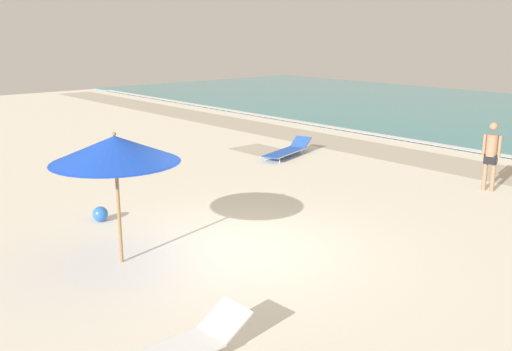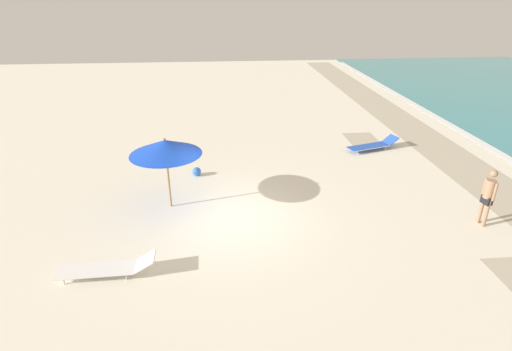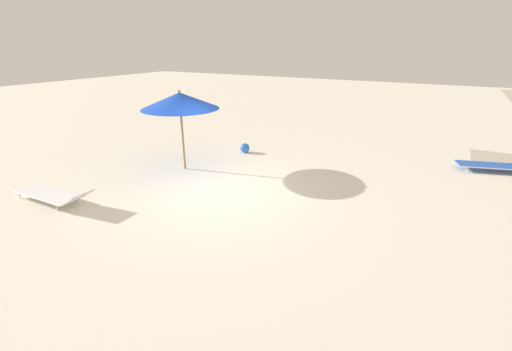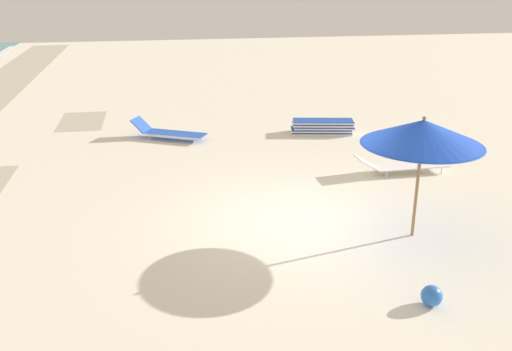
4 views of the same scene
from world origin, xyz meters
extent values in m
cube|color=silver|center=(0.00, 0.00, -0.08)|extent=(60.00, 60.00, 0.16)
cube|color=#B8AE96|center=(-6.52, 6.33, 0.00)|extent=(2.10, 1.41, 0.00)
cylinder|color=#9E7547|center=(-0.97, -1.94, 1.02)|extent=(0.06, 0.06, 2.03)
cone|color=blue|center=(-0.97, -1.94, 2.03)|extent=(2.20, 2.20, 0.46)
cylinder|color=#13359C|center=(-0.97, -1.94, 1.81)|extent=(2.13, 2.13, 0.01)
sphere|color=#9E7547|center=(-0.97, -1.94, 2.29)|extent=(0.07, 0.07, 0.07)
cube|color=white|center=(2.37, -3.36, 0.17)|extent=(0.65, 1.86, 0.03)
cylinder|color=silver|center=(2.07, -3.37, 0.17)|extent=(0.08, 1.84, 0.03)
cylinder|color=silver|center=(2.67, -3.35, 0.17)|extent=(0.08, 1.84, 0.03)
cube|color=white|center=(2.33, -2.20, 0.31)|extent=(0.59, 0.51, 0.30)
cylinder|color=silver|center=(2.13, -4.09, 0.08)|extent=(0.03, 0.03, 0.16)
cylinder|color=silver|center=(2.64, -4.07, 0.08)|extent=(0.03, 0.03, 0.16)
cylinder|color=silver|center=(2.09, -2.65, 0.08)|extent=(0.03, 0.03, 0.16)
cylinder|color=silver|center=(2.60, -2.64, 0.08)|extent=(0.03, 0.03, 0.16)
cube|color=blue|center=(-5.23, 6.11, 0.17)|extent=(1.12, 1.96, 0.03)
cylinder|color=silver|center=(-5.52, 6.02, 0.17)|extent=(0.58, 1.79, 0.03)
cylinder|color=silver|center=(-4.95, 6.20, 0.17)|extent=(0.58, 1.79, 0.03)
cube|color=blue|center=(-5.57, 7.22, 0.32)|extent=(0.69, 0.63, 0.32)
cylinder|color=silver|center=(-5.26, 5.34, 0.08)|extent=(0.03, 0.03, 0.16)
cylinder|color=silver|center=(-4.78, 5.49, 0.08)|extent=(0.03, 0.03, 0.16)
cylinder|color=silver|center=(-5.69, 6.73, 0.08)|extent=(0.03, 0.03, 0.16)
cylinder|color=silver|center=(-5.20, 6.88, 0.08)|extent=(0.03, 0.03, 0.16)
cylinder|color=#A37A5B|center=(0.88, 7.33, 0.45)|extent=(0.11, 0.11, 0.90)
cylinder|color=#A37A5B|center=(1.08, 7.37, 0.45)|extent=(0.11, 0.11, 0.90)
cube|color=black|center=(0.98, 7.35, 0.82)|extent=(0.33, 0.24, 0.24)
cylinder|color=#A37A5B|center=(0.98, 7.35, 1.18)|extent=(0.27, 0.27, 0.55)
cylinder|color=#A37A5B|center=(0.80, 7.32, 1.17)|extent=(0.08, 0.08, 0.55)
cylinder|color=#A37A5B|center=(1.16, 7.39, 1.17)|extent=(0.08, 0.08, 0.55)
sphere|color=#A37A5B|center=(0.98, 7.35, 1.66)|extent=(0.21, 0.21, 0.21)
sphere|color=blue|center=(-3.26, -1.21, 0.16)|extent=(0.33, 0.33, 0.33)
camera|label=1|loc=(7.66, -6.31, 3.97)|focal=40.00mm
camera|label=2|loc=(10.51, -0.22, 6.32)|focal=28.00mm
camera|label=3|loc=(6.45, 4.66, 3.53)|focal=24.00mm
camera|label=4|loc=(-10.11, 2.64, 4.84)|focal=40.00mm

